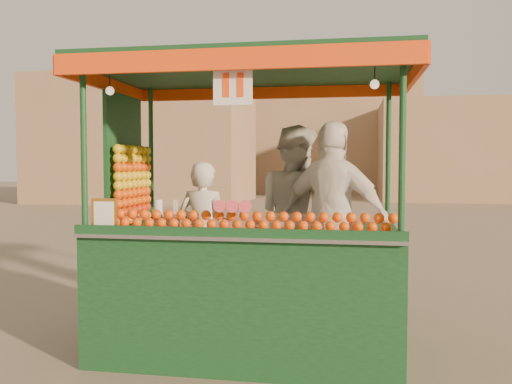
% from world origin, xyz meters
% --- Properties ---
extents(ground, '(90.00, 90.00, 0.00)m').
position_xyz_m(ground, '(0.00, 0.00, 0.00)').
color(ground, '#776655').
rests_on(ground, ground).
extents(building_left, '(10.00, 6.00, 6.00)m').
position_xyz_m(building_left, '(-9.00, 20.00, 3.00)').
color(building_left, '#A0775B').
rests_on(building_left, ground).
extents(building_right, '(9.00, 6.00, 5.00)m').
position_xyz_m(building_right, '(7.00, 24.00, 2.50)').
color(building_right, '#A0775B').
rests_on(building_right, ground).
extents(building_center, '(14.00, 7.00, 7.00)m').
position_xyz_m(building_center, '(-2.00, 30.00, 3.50)').
color(building_center, '#A0775B').
rests_on(building_center, ground).
extents(juice_cart, '(3.11, 2.02, 2.83)m').
position_xyz_m(juice_cart, '(-0.06, -0.25, 0.92)').
color(juice_cart, '#0F3817').
rests_on(juice_cart, ground).
extents(vendor_left, '(0.61, 0.45, 1.55)m').
position_xyz_m(vendor_left, '(-0.55, 0.11, 1.10)').
color(vendor_left, silver).
rests_on(vendor_left, ground).
extents(vendor_middle, '(1.19, 1.18, 1.93)m').
position_xyz_m(vendor_middle, '(0.40, 0.46, 1.30)').
color(vendor_middle, beige).
rests_on(vendor_middle, ground).
extents(vendor_right, '(1.24, 0.88, 1.95)m').
position_xyz_m(vendor_right, '(0.82, -0.04, 1.30)').
color(vendor_right, white).
rests_on(vendor_right, ground).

